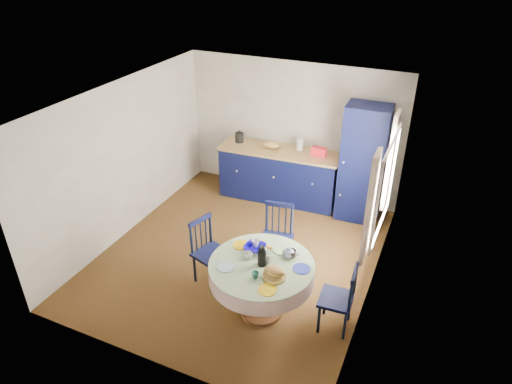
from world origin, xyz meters
TOP-DOWN VIEW (x-y plane):
  - floor at (0.00, 0.00)m, footprint 4.50×4.50m
  - ceiling at (0.00, 0.00)m, footprint 4.50×4.50m
  - wall_back at (0.00, 2.25)m, footprint 4.00×0.02m
  - wall_left at (-2.00, 0.00)m, footprint 0.02×4.50m
  - wall_right at (2.00, 0.00)m, footprint 0.02×4.50m
  - window at (1.95, 0.30)m, footprint 0.10×1.74m
  - kitchen_counter at (-0.10, 1.90)m, footprint 2.25×0.82m
  - pantry_cabinet at (1.40, 1.85)m, footprint 0.73×0.54m
  - dining_table at (0.81, -1.00)m, footprint 1.32×1.32m
  - chair_left at (-0.14, -0.68)m, footprint 0.53×0.55m
  - chair_far at (0.61, -0.03)m, footprint 0.52×0.50m
  - chair_right at (1.78, -0.85)m, footprint 0.43×0.45m
  - mug_a at (0.60, -0.96)m, footprint 0.11×0.11m
  - mug_b at (0.83, -1.27)m, footprint 0.09×0.09m
  - mug_c at (1.09, -0.73)m, footprint 0.14×0.14m
  - mug_d at (0.58, -0.70)m, footprint 0.10×0.10m
  - cobalt_bowl at (0.60, -0.77)m, footprint 0.27×0.27m

SIDE VIEW (x-z plane):
  - floor at x=0.00m, z-range 0.00..0.00m
  - chair_right at x=1.78m, z-range 0.01..0.95m
  - chair_left at x=-0.14m, z-range 0.01..0.99m
  - kitchen_counter at x=-0.10m, z-range -0.11..1.12m
  - chair_far at x=0.61m, z-range 0.01..1.03m
  - dining_table at x=0.81m, z-range 0.14..1.22m
  - cobalt_bowl at x=0.60m, z-range 0.80..0.87m
  - mug_b at x=0.83m, z-range 0.80..0.88m
  - mug_a at x=0.60m, z-range 0.80..0.89m
  - mug_d at x=0.58m, z-range 0.80..0.90m
  - mug_c at x=1.09m, z-range 0.80..0.91m
  - pantry_cabinet at x=1.40m, z-range 0.00..2.04m
  - wall_back at x=0.00m, z-range 0.00..2.50m
  - wall_left at x=-2.00m, z-range 0.00..2.50m
  - wall_right at x=2.00m, z-range 0.00..2.50m
  - window at x=1.95m, z-range 0.80..2.25m
  - ceiling at x=0.00m, z-range 2.50..2.50m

